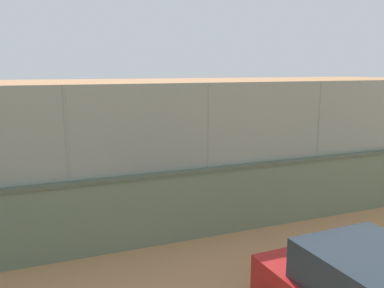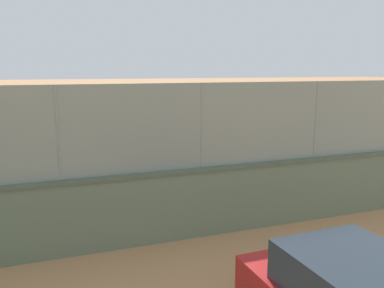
% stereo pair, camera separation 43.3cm
% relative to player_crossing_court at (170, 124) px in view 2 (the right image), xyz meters
% --- Properties ---
extents(ground_plane, '(260.00, 260.00, 0.00)m').
position_rel_player_crossing_court_xyz_m(ground_plane, '(-0.32, 1.21, -0.87)').
color(ground_plane, tan).
extents(perimeter_wall, '(24.76, 0.91, 1.61)m').
position_rel_player_crossing_court_xyz_m(perimeter_wall, '(2.64, 12.02, -0.06)').
color(perimeter_wall, slate).
rests_on(perimeter_wall, ground_plane).
extents(fence_panel_on_wall, '(24.32, 0.56, 1.89)m').
position_rel_player_crossing_court_xyz_m(fence_panel_on_wall, '(2.64, 12.02, 1.69)').
color(fence_panel_on_wall, gray).
rests_on(fence_panel_on_wall, perimeter_wall).
extents(player_crossing_court, '(0.71, 1.21, 1.48)m').
position_rel_player_crossing_court_xyz_m(player_crossing_court, '(0.00, 0.00, 0.00)').
color(player_crossing_court, '#B2B2B2').
rests_on(player_crossing_court, ground_plane).
extents(player_at_service_line, '(0.76, 1.27, 1.62)m').
position_rel_player_crossing_court_xyz_m(player_at_service_line, '(3.64, 3.49, 0.09)').
color(player_at_service_line, '#B2B2B2').
rests_on(player_at_service_line, ground_plane).
extents(player_near_wall_returning, '(1.22, 0.73, 1.66)m').
position_rel_player_crossing_court_xyz_m(player_near_wall_returning, '(-1.46, 9.04, 0.12)').
color(player_near_wall_returning, navy).
rests_on(player_near_wall_returning, ground_plane).
extents(sports_ball, '(0.18, 0.18, 0.18)m').
position_rel_player_crossing_court_xyz_m(sports_ball, '(-0.03, 2.06, 0.31)').
color(sports_ball, white).
extents(spare_ball_by_wall, '(0.12, 0.12, 0.12)m').
position_rel_player_crossing_court_xyz_m(spare_ball_by_wall, '(-1.77, 10.27, -0.81)').
color(spare_ball_by_wall, '#3399D8').
rests_on(spare_ball_by_wall, ground_plane).
extents(courtside_bench, '(1.61, 0.41, 0.87)m').
position_rel_player_crossing_court_xyz_m(courtside_bench, '(7.03, 9.97, -0.41)').
color(courtside_bench, gray).
rests_on(courtside_bench, ground_plane).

